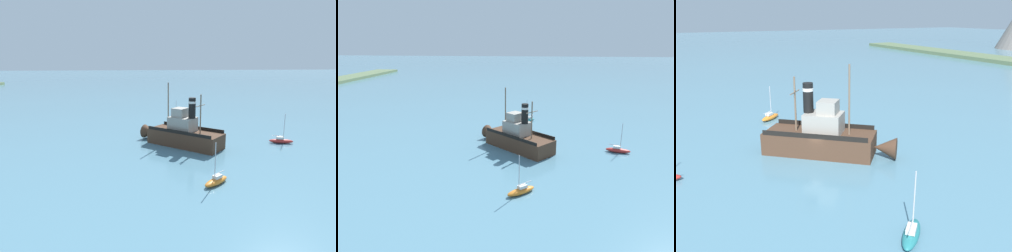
% 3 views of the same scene
% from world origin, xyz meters
% --- Properties ---
extents(ground_plane, '(600.00, 600.00, 0.00)m').
position_xyz_m(ground_plane, '(0.00, 0.00, 0.00)').
color(ground_plane, teal).
extents(old_tugboat, '(11.93, 13.13, 9.90)m').
position_xyz_m(old_tugboat, '(-0.85, 1.08, 1.83)').
color(old_tugboat, '#4C3323').
rests_on(old_tugboat, ground).
extents(sailboat_red, '(2.01, 3.95, 4.90)m').
position_xyz_m(sailboat_red, '(-1.36, -15.38, 0.43)').
color(sailboat_red, '#B22823').
rests_on(sailboat_red, ground).
extents(sailboat_orange, '(3.28, 3.62, 4.90)m').
position_xyz_m(sailboat_orange, '(-16.54, -0.60, 0.43)').
color(sailboat_orange, orange).
rests_on(sailboat_orange, ground).
extents(sailboat_teal, '(3.40, 3.53, 4.90)m').
position_xyz_m(sailboat_teal, '(16.18, -0.23, 0.43)').
color(sailboat_teal, '#23757A').
rests_on(sailboat_teal, ground).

